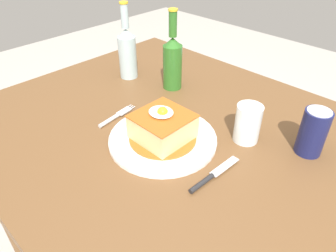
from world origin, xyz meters
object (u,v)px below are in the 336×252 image
at_px(knife, 209,178).
at_px(beer_bottle_clear, 127,51).
at_px(beer_bottle_green, 173,60).
at_px(soda_can, 313,132).
at_px(drinking_glass, 247,126).
at_px(main_plate, 163,138).
at_px(fork, 114,117).

xyz_separation_m(knife, beer_bottle_clear, (-0.55, 0.22, 0.09)).
relative_size(beer_bottle_clear, beer_bottle_green, 1.00).
height_order(knife, soda_can, soda_can).
bearing_deg(drinking_glass, main_plate, -133.31).
height_order(main_plate, beer_bottle_green, beer_bottle_green).
bearing_deg(soda_can, fork, -151.60).
height_order(fork, soda_can, soda_can).
relative_size(knife, drinking_glass, 1.58).
relative_size(main_plate, soda_can, 2.34).
bearing_deg(beer_bottle_clear, fork, -48.66).
distance_m(fork, soda_can, 0.54).
bearing_deg(beer_bottle_green, beer_bottle_clear, -163.38).
xyz_separation_m(main_plate, beer_bottle_green, (-0.19, 0.24, 0.09)).
bearing_deg(fork, drinking_glass, 29.57).
bearing_deg(main_plate, soda_can, 37.96).
distance_m(beer_bottle_green, drinking_glass, 0.36).
bearing_deg(beer_bottle_green, main_plate, -50.88).
distance_m(fork, beer_bottle_clear, 0.30).
bearing_deg(soda_can, main_plate, -142.04).
relative_size(main_plate, beer_bottle_green, 1.09).
height_order(fork, beer_bottle_green, beer_bottle_green).
bearing_deg(main_plate, drinking_glass, 46.69).
height_order(beer_bottle_clear, beer_bottle_green, same).
distance_m(soda_can, beer_bottle_green, 0.49).
xyz_separation_m(fork, soda_can, (0.47, 0.26, 0.06)).
distance_m(main_plate, drinking_glass, 0.23).
xyz_separation_m(knife, soda_can, (0.12, 0.26, 0.06)).
bearing_deg(main_plate, beer_bottle_clear, 152.88).
height_order(main_plate, soda_can, soda_can).
bearing_deg(soda_can, drinking_glass, -154.41).
bearing_deg(soda_can, beer_bottle_clear, -176.33).
xyz_separation_m(soda_can, drinking_glass, (-0.14, -0.07, -0.02)).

